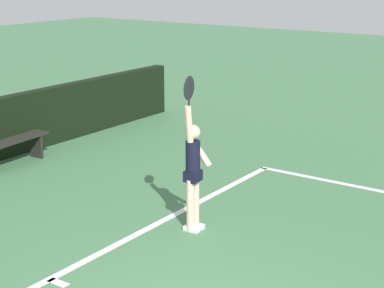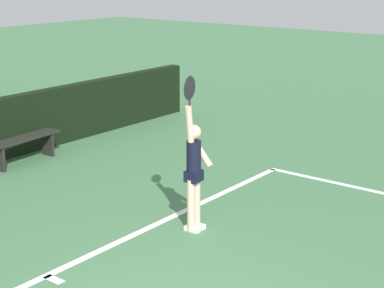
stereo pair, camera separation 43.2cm
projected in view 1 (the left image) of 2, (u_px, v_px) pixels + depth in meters
The scene contains 3 objects.
tennis_player at pixel (193, 168), 9.35m from camera, with size 0.44×0.38×2.34m.
tennis_ball at pixel (188, 83), 9.03m from camera, with size 0.07×0.07×0.07m.
courtside_bench_far at pixel (12, 145), 12.54m from camera, with size 1.67×0.46×0.52m.
Camera 1 is at (-4.99, -3.51, 3.82)m, focal length 60.59 mm.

